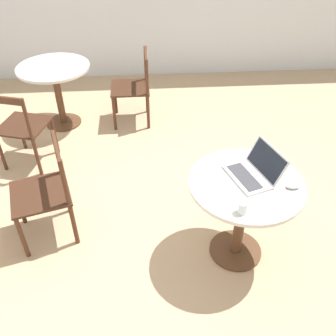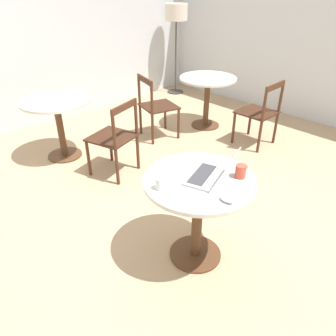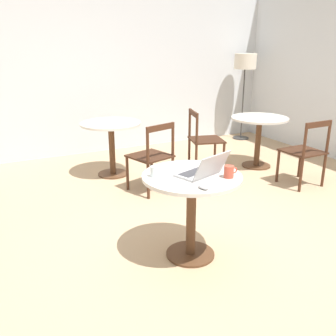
{
  "view_description": "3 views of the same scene",
  "coord_description": "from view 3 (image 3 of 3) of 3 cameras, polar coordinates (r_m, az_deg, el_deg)",
  "views": [
    {
      "loc": [
        -2.22,
        0.34,
        2.43
      ],
      "look_at": [
        -0.06,
        0.19,
        0.73
      ],
      "focal_mm": 40.0,
      "sensor_mm": 36.0,
      "label": 1
    },
    {
      "loc": [
        -1.81,
        -1.6,
        1.99
      ],
      "look_at": [
        -0.28,
        -0.03,
        0.7
      ],
      "focal_mm": 35.0,
      "sensor_mm": 36.0,
      "label": 2
    },
    {
      "loc": [
        -1.75,
        -2.8,
        1.75
      ],
      "look_at": [
        -0.28,
        0.08,
        0.67
      ],
      "focal_mm": 40.0,
      "sensor_mm": 36.0,
      "label": 3
    }
  ],
  "objects": [
    {
      "name": "cafe_table_near",
      "position": [
        3.09,
        3.61,
        -3.92
      ],
      "size": [
        0.81,
        0.81,
        0.74
      ],
      "color": "#51331E",
      "rests_on": "ground_plane"
    },
    {
      "name": "laptop",
      "position": [
        3.0,
        5.21,
        -0.39
      ],
      "size": [
        0.43,
        0.4,
        0.21
      ],
      "color": "#B7B7BC",
      "rests_on": "cafe_table_near"
    },
    {
      "name": "mouse",
      "position": [
        2.75,
        5.41,
        -2.85
      ],
      "size": [
        0.06,
        0.1,
        0.03
      ],
      "color": "#B7B7BC",
      "rests_on": "cafe_table_near"
    },
    {
      "name": "chair_mid_front",
      "position": [
        5.03,
        20.16,
        2.27
      ],
      "size": [
        0.45,
        0.45,
        0.86
      ],
      "color": "#472819",
      "rests_on": "ground_plane"
    },
    {
      "name": "mug",
      "position": [
        2.99,
        9.3,
        -0.56
      ],
      "size": [
        0.12,
        0.08,
        0.1
      ],
      "color": "#C64C38",
      "rests_on": "cafe_table_near"
    },
    {
      "name": "drinking_glass",
      "position": [
        2.98,
        -2.11,
        -0.53
      ],
      "size": [
        0.06,
        0.06,
        0.09
      ],
      "color": "silver",
      "rests_on": "cafe_table_near"
    },
    {
      "name": "floor_lamp",
      "position": [
        7.19,
        11.68,
        15.09
      ],
      "size": [
        0.4,
        0.4,
        1.57
      ],
      "color": "#333333",
      "rests_on": "ground_plane"
    },
    {
      "name": "chair_mid_left",
      "position": [
        5.36,
        5.42,
        4.28
      ],
      "size": [
        0.56,
        0.56,
        0.86
      ],
      "color": "#472819",
      "rests_on": "ground_plane"
    },
    {
      "name": "cafe_table_mid",
      "position": [
        5.61,
        13.69,
        5.88
      ],
      "size": [
        0.81,
        0.81,
        0.74
      ],
      "color": "#51331E",
      "rests_on": "ground_plane"
    },
    {
      "name": "cafe_table_far",
      "position": [
        5.15,
        -8.64,
        5.08
      ],
      "size": [
        0.81,
        0.81,
        0.74
      ],
      "color": "#51331E",
      "rests_on": "ground_plane"
    },
    {
      "name": "wall_back",
      "position": [
        6.29,
        -11.2,
        14.51
      ],
      "size": [
        9.4,
        0.06,
        2.7
      ],
      "color": "silver",
      "rests_on": "ground_plane"
    },
    {
      "name": "chair_far_front",
      "position": [
        4.54,
        -2.44,
        1.72
      ],
      "size": [
        0.56,
        0.56,
        0.86
      ],
      "color": "#472819",
      "rests_on": "ground_plane"
    },
    {
      "name": "ground_plane",
      "position": [
        3.74,
        4.46,
        -9.53
      ],
      "size": [
        16.0,
        16.0,
        0.0
      ],
      "primitive_type": "plane",
      "color": "tan"
    }
  ]
}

